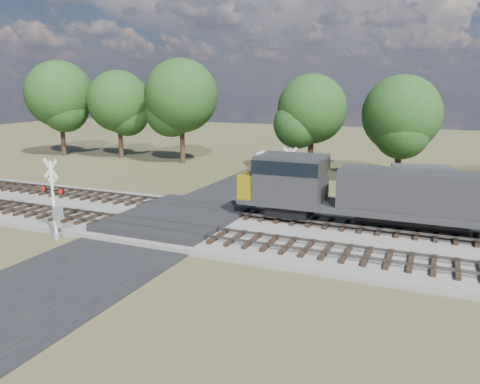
% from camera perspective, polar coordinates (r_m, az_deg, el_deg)
% --- Properties ---
extents(ground, '(160.00, 160.00, 0.00)m').
position_cam_1_polar(ground, '(29.53, -7.90, -3.98)').
color(ground, '#3D4324').
rests_on(ground, ground).
extents(ballast_bed, '(140.00, 10.00, 0.30)m').
position_cam_1_polar(ballast_bed, '(26.41, 11.71, -5.80)').
color(ballast_bed, gray).
rests_on(ballast_bed, ground).
extents(road, '(7.00, 60.00, 0.08)m').
position_cam_1_polar(road, '(29.52, -7.90, -3.91)').
color(road, black).
rests_on(road, ground).
extents(crossing_panel, '(7.00, 9.00, 0.62)m').
position_cam_1_polar(crossing_panel, '(29.85, -7.42, -3.16)').
color(crossing_panel, '#262628').
rests_on(crossing_panel, ground).
extents(track_near, '(140.00, 2.60, 0.33)m').
position_cam_1_polar(track_near, '(26.27, -4.32, -5.07)').
color(track_near, black).
rests_on(track_near, ballast_bed).
extents(track_far, '(140.00, 2.60, 0.33)m').
position_cam_1_polar(track_far, '(30.60, 0.01, -2.46)').
color(track_far, black).
rests_on(track_far, ballast_bed).
extents(crossing_signal_near, '(1.85, 0.43, 4.59)m').
position_cam_1_polar(crossing_signal_near, '(28.02, -21.62, -1.63)').
color(crossing_signal_near, silver).
rests_on(crossing_signal_near, ground).
extents(crossing_signal_far, '(1.68, 0.39, 4.17)m').
position_cam_1_polar(crossing_signal_far, '(34.69, 5.92, 1.51)').
color(crossing_signal_far, silver).
rests_on(crossing_signal_far, ground).
extents(equipment_shed, '(4.79, 4.79, 2.81)m').
position_cam_1_polar(equipment_shed, '(35.72, 21.34, 0.52)').
color(equipment_shed, '#4B3020').
rests_on(equipment_shed, ground).
extents(treeline, '(83.09, 11.15, 11.65)m').
position_cam_1_polar(treeline, '(46.78, 9.70, 10.54)').
color(treeline, black).
rests_on(treeline, ground).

